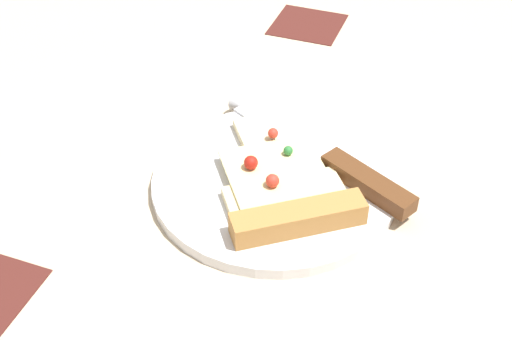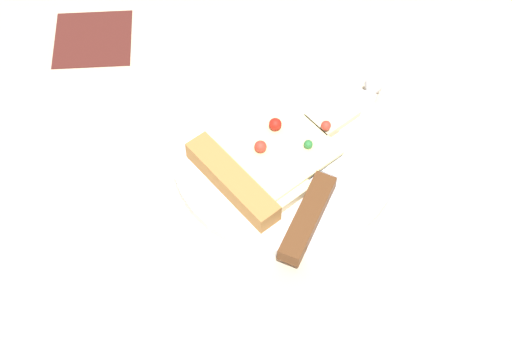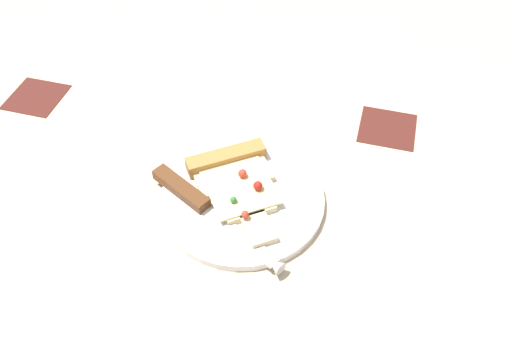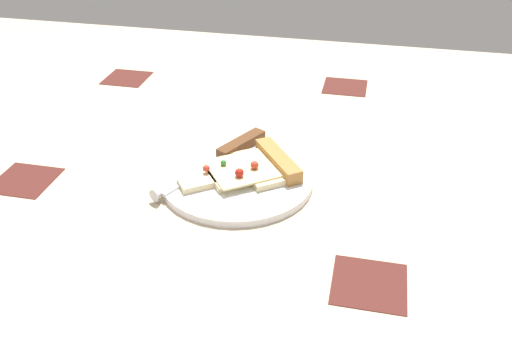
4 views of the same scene
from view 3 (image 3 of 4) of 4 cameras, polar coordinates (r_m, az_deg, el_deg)
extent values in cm
cube|color=#C6B293|center=(72.45, 3.64, -11.49)|extent=(158.18, 158.18, 3.00)
cube|color=#4C1E19|center=(102.14, -22.11, 7.11)|extent=(9.00, 9.00, 0.20)
cube|color=#4C1E19|center=(91.38, 13.65, 4.29)|extent=(9.00, 9.00, 0.20)
cylinder|color=silver|center=(77.64, -1.45, -3.04)|extent=(23.51, 23.51, 1.19)
cube|color=beige|center=(79.31, -2.46, -0.46)|extent=(11.34, 12.42, 1.00)
cube|color=beige|center=(75.90, -1.08, -3.33)|extent=(8.77, 9.12, 1.00)
cube|color=beige|center=(73.01, 0.29, -6.16)|extent=(6.32, 5.98, 1.00)
cube|color=#F2E099|center=(76.93, -1.73, -1.68)|extent=(13.50, 13.33, 0.30)
cube|color=#B27A3D|center=(80.84, -3.18, 1.30)|extent=(9.19, 11.21, 2.20)
sphere|color=red|center=(77.50, -1.43, -0.32)|extent=(1.27, 1.27, 1.27)
sphere|color=red|center=(72.84, -1.16, -4.63)|extent=(1.05, 1.05, 1.05)
sphere|color=#2D7A38|center=(74.56, -2.39, -3.09)|extent=(0.93, 0.93, 0.93)
sphere|color=#B21E14|center=(75.87, 0.20, -1.62)|extent=(1.34, 1.34, 1.34)
cube|color=silver|center=(72.61, -1.50, -7.09)|extent=(7.33, 11.56, 0.30)
cone|color=silver|center=(70.33, 2.08, -9.79)|extent=(2.70, 2.70, 2.00)
cube|color=#593319|center=(77.85, -7.90, -1.87)|extent=(6.58, 9.88, 1.60)
camera|label=1|loc=(1.00, -3.32, 37.47)|focal=47.52mm
camera|label=2|loc=(0.82, -47.45, 40.65)|focal=53.99mm
camera|label=4|loc=(0.88, 59.48, 18.15)|focal=39.85mm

